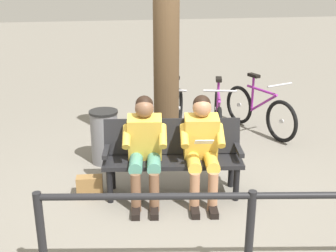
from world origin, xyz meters
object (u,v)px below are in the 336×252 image
at_px(person_reading, 202,144).
at_px(handbag, 90,186).
at_px(litter_bin, 105,137).
at_px(bicycle_black, 174,116).
at_px(bench, 172,152).
at_px(person_companion, 145,145).
at_px(bicycle_silver, 259,111).
at_px(tree_trunk, 166,37).
at_px(bicycle_orange, 218,116).

height_order(person_reading, handbag, person_reading).
relative_size(litter_bin, bicycle_black, 0.46).
xyz_separation_m(bench, litter_bin, (0.75, -0.99, -0.13)).
bearing_deg(person_reading, bicycle_black, -83.72).
xyz_separation_m(person_companion, litter_bin, (0.41, -1.10, -0.29)).
bearing_deg(bicycle_black, person_reading, 17.33).
distance_m(person_companion, litter_bin, 1.21).
relative_size(handbag, bicycle_silver, 0.19).
relative_size(person_companion, bicycle_silver, 0.75).
bearing_deg(bicycle_silver, person_reading, -56.69).
distance_m(bench, bicycle_black, 1.81).
relative_size(person_reading, litter_bin, 1.62).
relative_size(tree_trunk, litter_bin, 4.56).
relative_size(litter_bin, bicycle_silver, 0.46).
relative_size(bench, bicycle_orange, 1.01).
bearing_deg(litter_bin, person_companion, 110.35).
bearing_deg(bicycle_black, bench, 7.63).
bearing_deg(person_reading, bicycle_orange, -103.65).
relative_size(person_companion, bicycle_black, 0.75).
distance_m(tree_trunk, bicycle_silver, 2.26).
height_order(handbag, bicycle_orange, bicycle_orange).
relative_size(litter_bin, bicycle_orange, 0.45).
height_order(bench, tree_trunk, tree_trunk).
distance_m(person_companion, tree_trunk, 1.60).
xyz_separation_m(person_companion, bicycle_silver, (-2.12, -1.87, -0.30)).
xyz_separation_m(bench, bicycle_silver, (-1.78, -1.76, -0.15)).
relative_size(person_reading, person_companion, 1.00).
distance_m(person_companion, bicycle_silver, 2.85).
bearing_deg(handbag, tree_trunk, -138.75).
bearing_deg(bicycle_silver, person_companion, -68.16).
height_order(tree_trunk, bicycle_black, tree_trunk).
bearing_deg(person_reading, person_companion, -0.05).
xyz_separation_m(tree_trunk, litter_bin, (0.86, 0.03, -1.32)).
bearing_deg(tree_trunk, bicycle_orange, -147.85).
bearing_deg(litter_bin, handbag, 76.13).
relative_size(bench, person_reading, 1.38).
height_order(handbag, tree_trunk, tree_trunk).
height_order(person_companion, bicycle_orange, person_companion).
bearing_deg(handbag, person_companion, 164.16).
bearing_deg(litter_bin, person_reading, 130.95).
height_order(bench, handbag, bench).
relative_size(tree_trunk, bicycle_orange, 2.07).
relative_size(tree_trunk, bicycle_black, 2.11).
bearing_deg(litter_bin, bicycle_black, -145.59).
relative_size(bench, person_companion, 1.38).
xyz_separation_m(litter_bin, bicycle_orange, (-1.79, -0.61, -0.01)).
bearing_deg(bicycle_orange, person_reading, -7.40).
xyz_separation_m(bench, person_reading, (-0.29, 0.21, 0.16)).
relative_size(handbag, bicycle_black, 0.19).
height_order(tree_trunk, bicycle_silver, tree_trunk).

